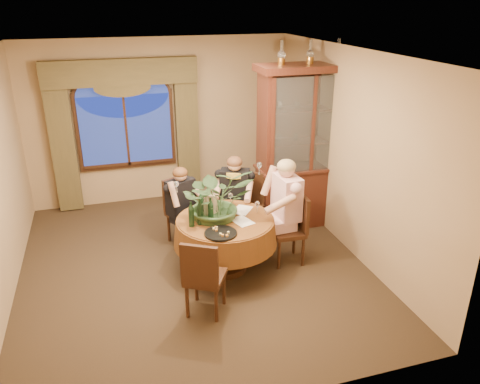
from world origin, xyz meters
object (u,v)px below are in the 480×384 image
object	(u,v)px
dining_table	(226,244)
wine_bottle_4	(211,210)
wine_bottle_1	(191,214)
chair_back_right	(248,207)
chair_front_left	(205,275)
wine_bottle_3	(201,203)
stoneware_vase	(212,205)
oil_lamp_left	(282,52)
wine_bottle_0	(200,212)
olive_bowl	(230,218)
oil_lamp_center	(310,51)
chair_back	(184,213)
china_cabinet	(305,148)
person_pink	(286,210)
chair_right	(288,230)
oil_lamp_right	(338,50)
wine_bottle_2	(206,207)
person_back	(181,207)
centerpiece_plant	(216,173)
person_scarf	(235,199)

from	to	relation	value
dining_table	wine_bottle_4	bearing A→B (deg)	-170.50
wine_bottle_1	chair_back_right	bearing A→B (deg)	41.14
chair_front_left	wine_bottle_4	size ratio (longest dim) A/B	2.91
wine_bottle_3	stoneware_vase	bearing A→B (deg)	-28.28
oil_lamp_left	wine_bottle_0	size ratio (longest dim) A/B	1.03
olive_bowl	wine_bottle_4	bearing A→B (deg)	177.64
dining_table	oil_lamp_center	distance (m)	2.96
chair_back	wine_bottle_3	size ratio (longest dim) A/B	2.91
china_cabinet	olive_bowl	bearing A→B (deg)	-144.45
wine_bottle_4	china_cabinet	bearing A→B (deg)	31.36
oil_lamp_left	person_pink	bearing A→B (deg)	-104.19
oil_lamp_center	person_pink	xyz separation A→B (m)	(-0.68, -0.97, -1.95)
chair_back	wine_bottle_3	xyz separation A→B (m)	(0.12, -0.69, 0.44)
chair_back_right	wine_bottle_3	distance (m)	1.11
oil_lamp_left	wine_bottle_4	size ratio (longest dim) A/B	1.03
chair_right	oil_lamp_left	bearing A→B (deg)	-10.76
oil_lamp_right	wine_bottle_0	distance (m)	3.12
chair_back_right	olive_bowl	distance (m)	1.04
china_cabinet	chair_right	world-z (taller)	china_cabinet
stoneware_vase	olive_bowl	distance (m)	0.29
oil_lamp_left	wine_bottle_3	size ratio (longest dim) A/B	1.03
wine_bottle_2	person_back	bearing A→B (deg)	105.87
chair_back_right	olive_bowl	world-z (taller)	chair_back_right
olive_bowl	chair_back_right	bearing A→B (deg)	58.74
oil_lamp_center	chair_right	size ratio (longest dim) A/B	0.35
chair_front_left	wine_bottle_4	distance (m)	0.92
oil_lamp_right	chair_back_right	xyz separation A→B (m)	(-1.43, -0.23, -2.20)
chair_front_left	olive_bowl	bearing A→B (deg)	86.04
centerpiece_plant	olive_bowl	world-z (taller)	centerpiece_plant
centerpiece_plant	wine_bottle_2	world-z (taller)	centerpiece_plant
wine_bottle_4	wine_bottle_1	bearing A→B (deg)	-169.30
oil_lamp_center	person_back	size ratio (longest dim) A/B	0.28
dining_table	wine_bottle_2	world-z (taller)	wine_bottle_2
person_pink	wine_bottle_0	distance (m)	1.23
chair_right	person_scarf	bearing A→B (deg)	33.88
stoneware_vase	oil_lamp_center	bearing A→B (deg)	27.71
chair_right	wine_bottle_1	bearing A→B (deg)	94.49
dining_table	china_cabinet	world-z (taller)	china_cabinet
dining_table	person_pink	world-z (taller)	person_pink
person_pink	wine_bottle_3	size ratio (longest dim) A/B	4.41
chair_right	person_pink	bearing A→B (deg)	-4.34
person_scarf	person_back	bearing A→B (deg)	22.63
china_cabinet	wine_bottle_4	distance (m)	2.08
dining_table	chair_back	size ratio (longest dim) A/B	1.41
oil_lamp_center	person_back	xyz separation A→B (m)	(-1.99, -0.22, -2.06)
centerpiece_plant	wine_bottle_1	size ratio (longest dim) A/B	3.09
oil_lamp_center	wine_bottle_2	xyz separation A→B (m)	(-1.78, -0.96, -1.76)
person_pink	centerpiece_plant	world-z (taller)	centerpiece_plant
oil_lamp_center	chair_front_left	distance (m)	3.50
oil_lamp_left	wine_bottle_1	size ratio (longest dim) A/B	1.03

